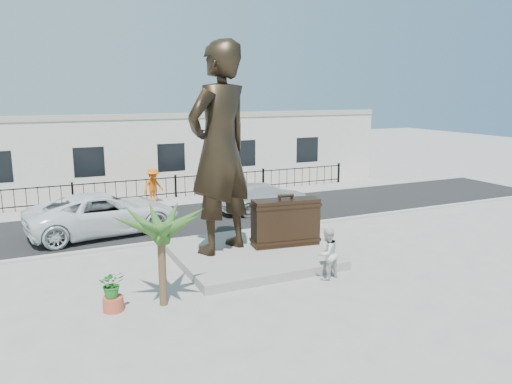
% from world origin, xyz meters
% --- Properties ---
extents(ground, '(100.00, 100.00, 0.00)m').
position_xyz_m(ground, '(0.00, 0.00, 0.00)').
color(ground, '#9E9991').
rests_on(ground, ground).
extents(street, '(40.00, 7.00, 0.01)m').
position_xyz_m(street, '(0.00, 8.00, 0.01)').
color(street, black).
rests_on(street, ground).
extents(curb, '(40.00, 0.25, 0.12)m').
position_xyz_m(curb, '(0.00, 4.50, 0.06)').
color(curb, '#A5A399').
rests_on(curb, ground).
extents(far_sidewalk, '(40.00, 2.50, 0.02)m').
position_xyz_m(far_sidewalk, '(0.00, 12.00, 0.01)').
color(far_sidewalk, '#9E9991').
rests_on(far_sidewalk, ground).
extents(plinth, '(5.20, 5.20, 0.30)m').
position_xyz_m(plinth, '(-0.50, 1.50, 0.15)').
color(plinth, gray).
rests_on(plinth, ground).
extents(fence, '(22.00, 0.10, 1.20)m').
position_xyz_m(fence, '(0.00, 12.80, 0.60)').
color(fence, black).
rests_on(fence, ground).
extents(building, '(28.00, 7.00, 4.40)m').
position_xyz_m(building, '(0.00, 17.00, 2.20)').
color(building, silver).
rests_on(building, ground).
extents(statue, '(3.15, 2.68, 7.33)m').
position_xyz_m(statue, '(-1.43, 1.92, 3.97)').
color(statue, black).
rests_on(statue, plinth).
extents(suitcase, '(2.54, 1.10, 1.73)m').
position_xyz_m(suitcase, '(0.98, 1.51, 1.17)').
color(suitcase, black).
rests_on(suitcase, plinth).
extents(tourist, '(0.97, 0.86, 1.69)m').
position_xyz_m(tourist, '(0.92, -1.41, 0.84)').
color(tourist, silver).
rests_on(tourist, ground).
extents(car_white, '(6.55, 3.62, 1.74)m').
position_xyz_m(car_white, '(-4.77, 6.94, 0.88)').
color(car_white, white).
rests_on(car_white, street).
extents(car_silver, '(4.98, 2.27, 1.41)m').
position_xyz_m(car_silver, '(3.14, 7.76, 0.72)').
color(car_silver, '#AFB1B4').
rests_on(car_silver, street).
extents(worker, '(1.42, 1.16, 1.91)m').
position_xyz_m(worker, '(-1.54, 11.62, 0.98)').
color(worker, '#E85F0C').
rests_on(worker, far_sidewalk).
extents(palm_tree, '(1.80, 1.80, 3.20)m').
position_xyz_m(palm_tree, '(-4.35, -1.16, 0.00)').
color(palm_tree, '#2A4F1C').
rests_on(palm_tree, ground).
extents(planter, '(0.56, 0.56, 0.40)m').
position_xyz_m(planter, '(-5.70, -0.97, 0.20)').
color(planter, '#BA4A31').
rests_on(planter, ground).
extents(shrub, '(0.73, 0.64, 0.76)m').
position_xyz_m(shrub, '(-5.70, -0.97, 0.78)').
color(shrub, '#236E25').
rests_on(shrub, planter).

